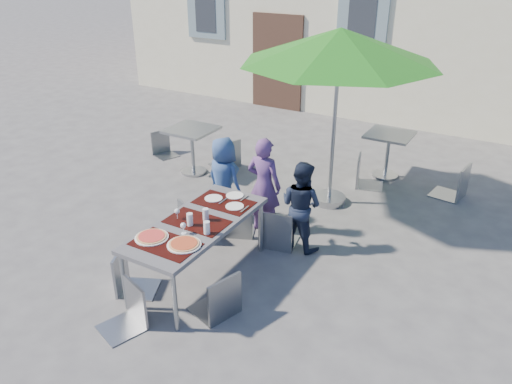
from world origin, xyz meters
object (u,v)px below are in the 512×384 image
Objects in this scene: pizza_near_left at (152,237)px; bg_chair_l_1 at (366,153)px; bg_chair_r_0 at (227,137)px; bg_chair_l_0 at (162,130)px; chair_0 at (192,199)px; child_1 at (264,186)px; child_2 at (301,205)px; bg_chair_r_1 at (460,161)px; pizza_near_right at (184,244)px; chair_4 at (218,270)px; cafe_table_1 at (388,147)px; chair_3 at (126,249)px; chair_1 at (239,201)px; patio_umbrella at (340,47)px; cafe_table_0 at (192,142)px; chair_5 at (124,283)px; dining_table at (197,226)px; chair_2 at (278,206)px; child_0 at (224,180)px.

bg_chair_l_1 reaches higher than pizza_near_left.
bg_chair_l_0 is at bearing -175.60° from bg_chair_r_0.
chair_0 reaches higher than pizza_near_left.
child_2 is (0.62, -0.13, -0.08)m from child_1.
bg_chair_r_1 is at bearing 60.63° from pizza_near_left.
pizza_near_right is 0.37× the size of chair_4.
chair_4 is 1.13× the size of bg_chair_l_0.
chair_3 is at bearing -108.86° from cafe_table_1.
pizza_near_left is 1.34m from chair_0.
chair_1 is at bearing 32.36° from chair_0.
child_2 is at bearing -120.55° from bg_chair_r_1.
child_1 is 0.49× the size of patio_umbrella.
chair_4 reaches higher than chair_3.
pizza_near_left is 0.34× the size of bg_chair_r_1.
bg_chair_r_0 reaches higher than cafe_table_0.
child_2 reaches higher than cafe_table_1.
chair_4 is 0.94m from chair_5.
child_1 is 1.47× the size of chair_5.
chair_5 is 1.07× the size of bg_chair_l_0.
chair_4 is 3.52m from patio_umbrella.
bg_chair_l_0 is (-3.48, 0.27, -1.84)m from patio_umbrella.
chair_4 is 4.02m from bg_chair_r_0.
child_2 is 1.53× the size of cafe_table_1.
chair_1 is at bearing -37.80° from cafe_table_0.
pizza_near_right is at bearing -46.99° from bg_chair_l_0.
dining_table is 1.17m from chair_2.
bg_chair_r_0 is at bearing -158.40° from cafe_table_1.
child_1 is 2.29m from bg_chair_r_0.
bg_chair_r_0 reaches higher than chair_5.
pizza_near_left is 4.67m from cafe_table_1.
cafe_table_0 is (-2.10, 2.93, -0.19)m from pizza_near_right.
cafe_table_1 is at bearing -85.74° from child_2.
child_0 is 3.04m from cafe_table_1.
child_1 is 3.17m from bg_chair_r_1.
chair_0 is 1.69m from chair_4.
child_1 is (0.10, 1.36, -0.02)m from dining_table.
chair_2 is at bearing -30.19° from cafe_table_0.
child_0 is 1.52× the size of cafe_table_0.
chair_1 is (-0.21, -0.31, -0.16)m from child_1.
patio_umbrella is 2.66× the size of bg_chair_r_1.
pizza_near_left is (-0.20, -0.53, 0.07)m from dining_table.
bg_chair_l_1 is at bearing 75.65° from pizza_near_left.
child_2 is 0.85m from chair_1.
child_1 is 1.40× the size of bg_chair_l_1.
bg_chair_r_1 is (2.33, 4.79, 0.08)m from chair_5.
chair_2 is (0.47, 1.06, -0.10)m from dining_table.
bg_chair_l_1 is (0.10, 2.23, -0.03)m from child_2.
patio_umbrella reaches higher than bg_chair_r_1.
chair_0 reaches higher than dining_table.
bg_chair_l_0 is at bearing -170.24° from bg_chair_r_1.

